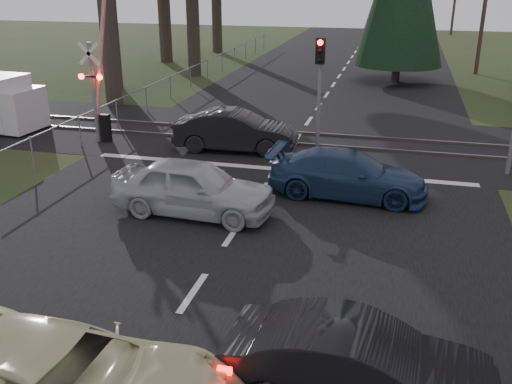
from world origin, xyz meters
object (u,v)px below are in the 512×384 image
(dark_hatchback, at_px, (359,367))
(blue_sedan, at_px, (348,174))
(crossing_signal, at_px, (99,90))
(silver_car, at_px, (193,188))
(traffic_signal_center, at_px, (320,75))
(dark_car_far, at_px, (236,131))

(dark_hatchback, xyz_separation_m, blue_sedan, (-1.03, 8.76, -0.01))
(crossing_signal, relative_size, silver_car, 1.56)
(dark_hatchback, bearing_deg, blue_sedan, 9.16)
(blue_sedan, bearing_deg, traffic_signal_center, 22.42)
(crossing_signal, xyz_separation_m, silver_car, (5.87, -5.82, -1.30))
(crossing_signal, bearing_deg, silver_car, -44.74)
(traffic_signal_center, distance_m, dark_hatchback, 13.53)
(dark_hatchback, height_order, dark_car_far, dark_car_far)
(dark_hatchback, xyz_separation_m, silver_car, (-4.98, 6.40, 0.08))
(traffic_signal_center, height_order, silver_car, traffic_signal_center)
(traffic_signal_center, xyz_separation_m, silver_car, (-2.40, -6.71, -2.04))
(traffic_signal_center, height_order, dark_car_far, traffic_signal_center)
(dark_hatchback, distance_m, dark_car_far, 13.55)
(traffic_signal_center, relative_size, silver_car, 0.92)
(traffic_signal_center, xyz_separation_m, dark_hatchback, (2.58, -13.11, -2.12))
(traffic_signal_center, bearing_deg, blue_sedan, -70.41)
(traffic_signal_center, xyz_separation_m, blue_sedan, (1.55, -4.35, -2.13))
(traffic_signal_center, relative_size, blue_sedan, 0.88)
(traffic_signal_center, bearing_deg, silver_car, -109.68)
(silver_car, xyz_separation_m, dark_car_far, (-0.53, 5.98, -0.02))
(crossing_signal, xyz_separation_m, dark_car_far, (5.34, 0.16, -1.31))
(traffic_signal_center, height_order, dark_hatchback, traffic_signal_center)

